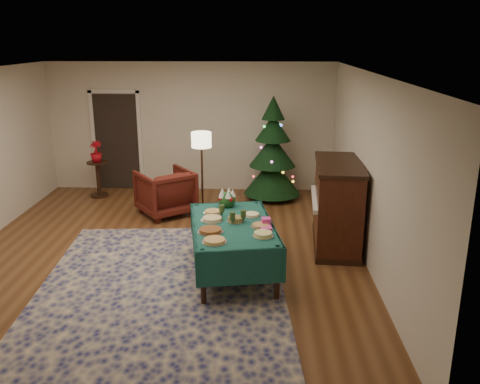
{
  "coord_description": "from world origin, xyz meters",
  "views": [
    {
      "loc": [
        1.41,
        -7.09,
        3.17
      ],
      "look_at": [
        1.15,
        0.24,
        0.93
      ],
      "focal_mm": 38.0,
      "sensor_mm": 36.0,
      "label": 1
    }
  ],
  "objects_px": {
    "floor_lamp": "(201,145)",
    "christmas_tree": "(273,153)",
    "side_table": "(98,180)",
    "potted_plant": "(96,156)",
    "buffet_table": "(233,233)",
    "piano": "(337,206)",
    "gift_box": "(266,221)",
    "armchair": "(165,190)"
  },
  "relations": [
    {
      "from": "piano",
      "to": "armchair",
      "type": "bearing_deg",
      "value": 154.68
    },
    {
      "from": "buffet_table",
      "to": "armchair",
      "type": "relative_size",
      "value": 2.2
    },
    {
      "from": "gift_box",
      "to": "christmas_tree",
      "type": "bearing_deg",
      "value": 87.18
    },
    {
      "from": "buffet_table",
      "to": "christmas_tree",
      "type": "bearing_deg",
      "value": 79.81
    },
    {
      "from": "side_table",
      "to": "potted_plant",
      "type": "height_order",
      "value": "potted_plant"
    },
    {
      "from": "armchair",
      "to": "floor_lamp",
      "type": "bearing_deg",
      "value": 157.84
    },
    {
      "from": "buffet_table",
      "to": "gift_box",
      "type": "relative_size",
      "value": 17.34
    },
    {
      "from": "buffet_table",
      "to": "piano",
      "type": "height_order",
      "value": "piano"
    },
    {
      "from": "buffet_table",
      "to": "potted_plant",
      "type": "distance_m",
      "value": 4.57
    },
    {
      "from": "gift_box",
      "to": "christmas_tree",
      "type": "height_order",
      "value": "christmas_tree"
    },
    {
      "from": "gift_box",
      "to": "piano",
      "type": "relative_size",
      "value": 0.07
    },
    {
      "from": "armchair",
      "to": "piano",
      "type": "relative_size",
      "value": 0.58
    },
    {
      "from": "gift_box",
      "to": "piano",
      "type": "bearing_deg",
      "value": 43.87
    },
    {
      "from": "potted_plant",
      "to": "piano",
      "type": "bearing_deg",
      "value": -28.32
    },
    {
      "from": "armchair",
      "to": "christmas_tree",
      "type": "bearing_deg",
      "value": 171.97
    },
    {
      "from": "gift_box",
      "to": "side_table",
      "type": "height_order",
      "value": "gift_box"
    },
    {
      "from": "armchair",
      "to": "christmas_tree",
      "type": "relative_size",
      "value": 0.44
    },
    {
      "from": "armchair",
      "to": "christmas_tree",
      "type": "distance_m",
      "value": 2.31
    },
    {
      "from": "potted_plant",
      "to": "christmas_tree",
      "type": "distance_m",
      "value": 3.58
    },
    {
      "from": "gift_box",
      "to": "side_table",
      "type": "xyz_separation_m",
      "value": [
        -3.41,
        3.52,
        -0.42
      ]
    },
    {
      "from": "armchair",
      "to": "floor_lamp",
      "type": "relative_size",
      "value": 0.61
    },
    {
      "from": "floor_lamp",
      "to": "christmas_tree",
      "type": "height_order",
      "value": "christmas_tree"
    },
    {
      "from": "side_table",
      "to": "christmas_tree",
      "type": "bearing_deg",
      "value": 0.29
    },
    {
      "from": "side_table",
      "to": "potted_plant",
      "type": "relative_size",
      "value": 1.71
    },
    {
      "from": "floor_lamp",
      "to": "buffet_table",
      "type": "bearing_deg",
      "value": -74.86
    },
    {
      "from": "floor_lamp",
      "to": "potted_plant",
      "type": "xyz_separation_m",
      "value": [
        -2.25,
        0.88,
        -0.43
      ]
    },
    {
      "from": "buffet_table",
      "to": "floor_lamp",
      "type": "relative_size",
      "value": 1.34
    },
    {
      "from": "potted_plant",
      "to": "armchair",
      "type": "bearing_deg",
      "value": -33.48
    },
    {
      "from": "christmas_tree",
      "to": "buffet_table",
      "type": "bearing_deg",
      "value": -100.19
    },
    {
      "from": "side_table",
      "to": "armchair",
      "type": "bearing_deg",
      "value": -33.48
    },
    {
      "from": "buffet_table",
      "to": "piano",
      "type": "bearing_deg",
      "value": 33.26
    },
    {
      "from": "buffet_table",
      "to": "side_table",
      "type": "distance_m",
      "value": 4.57
    },
    {
      "from": "floor_lamp",
      "to": "side_table",
      "type": "height_order",
      "value": "floor_lamp"
    },
    {
      "from": "buffet_table",
      "to": "side_table",
      "type": "xyz_separation_m",
      "value": [
        -2.96,
        3.47,
        -0.23
      ]
    },
    {
      "from": "armchair",
      "to": "potted_plant",
      "type": "height_order",
      "value": "potted_plant"
    },
    {
      "from": "piano",
      "to": "floor_lamp",
      "type": "bearing_deg",
      "value": 145.55
    },
    {
      "from": "gift_box",
      "to": "piano",
      "type": "height_order",
      "value": "piano"
    },
    {
      "from": "potted_plant",
      "to": "side_table",
      "type": "bearing_deg",
      "value": -63.43
    },
    {
      "from": "christmas_tree",
      "to": "piano",
      "type": "height_order",
      "value": "christmas_tree"
    },
    {
      "from": "buffet_table",
      "to": "floor_lamp",
      "type": "height_order",
      "value": "floor_lamp"
    },
    {
      "from": "gift_box",
      "to": "piano",
      "type": "xyz_separation_m",
      "value": [
        1.12,
        1.08,
        -0.12
      ]
    },
    {
      "from": "gift_box",
      "to": "potted_plant",
      "type": "relative_size",
      "value": 0.27
    }
  ]
}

